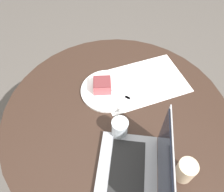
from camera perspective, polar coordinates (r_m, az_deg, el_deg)
ground_plane at (r=1.62m, az=0.81°, el=-18.25°), size 12.00×12.00×0.00m
dining_table at (r=1.12m, az=1.13°, el=-9.42°), size 1.00×1.00×0.72m
paper_document at (r=1.07m, az=8.01°, el=3.61°), size 0.46×0.35×0.00m
plate at (r=1.03m, az=-1.22°, el=1.56°), size 0.25×0.25×0.01m
cake_slice at (r=1.00m, az=-2.55°, el=2.84°), size 0.11×0.11×0.06m
fork at (r=1.01m, az=1.53°, el=0.88°), size 0.09×0.17×0.00m
coffee_glass at (r=0.84m, az=18.62°, el=-17.94°), size 0.07×0.07×0.09m
water_glass at (r=0.87m, az=2.03°, el=-8.50°), size 0.07×0.07×0.09m
laptop at (r=0.80m, az=6.50°, el=-19.58°), size 0.38×0.39×0.25m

